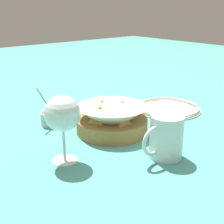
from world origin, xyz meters
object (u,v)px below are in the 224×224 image
at_px(food_basket, 112,120).
at_px(beer_mug, 166,138).
at_px(sauce_cup, 51,118).
at_px(wine_glass, 62,115).
at_px(side_plate, 168,108).

xyz_separation_m(food_basket, beer_mug, (0.00, 0.21, 0.01)).
relative_size(food_basket, sauce_cup, 1.65).
bearing_deg(wine_glass, food_basket, -162.83).
height_order(food_basket, side_plate, food_basket).
xyz_separation_m(food_basket, side_plate, (-0.28, -0.02, -0.03)).
bearing_deg(sauce_cup, side_plate, 159.81).
distance_m(wine_glass, beer_mug, 0.25).
relative_size(sauce_cup, side_plate, 0.55).
distance_m(sauce_cup, side_plate, 0.41).
bearing_deg(beer_mug, sauce_cup, -74.55).
distance_m(wine_glass, side_plate, 0.50).
relative_size(food_basket, beer_mug, 1.69).
distance_m(beer_mug, side_plate, 0.37).
height_order(wine_glass, side_plate, wine_glass).
height_order(wine_glass, beer_mug, wine_glass).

